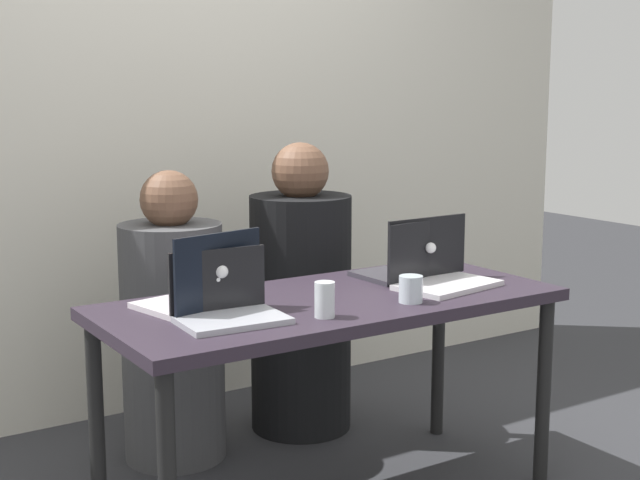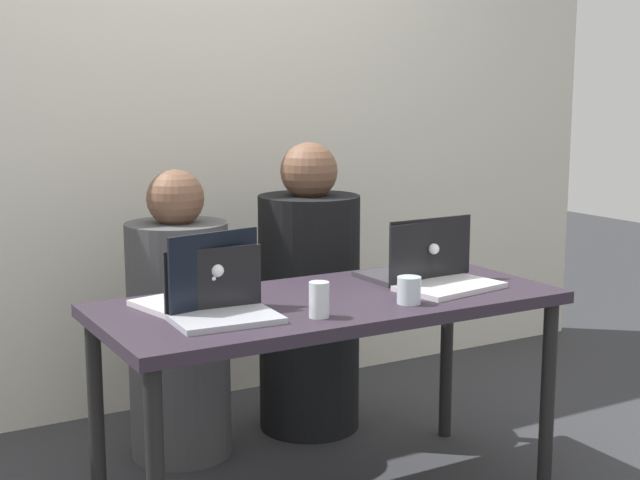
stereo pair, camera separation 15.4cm
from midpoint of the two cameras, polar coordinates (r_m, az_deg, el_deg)
back_wall at (r=3.93m, az=-7.44°, el=6.51°), size 4.50×0.10×2.34m
desk at (r=2.92m, az=2.17°, el=-5.07°), size 1.51×0.66×0.71m
person_on_left at (r=3.39m, az=-7.73°, el=-5.77°), size 0.42×0.42×1.09m
person_on_right at (r=3.62m, az=0.52°, el=-4.08°), size 0.47×0.47×1.17m
laptop_front_right at (r=3.07m, az=9.20°, el=-2.15°), size 0.38×0.28×0.22m
laptop_back_left at (r=2.77m, az=-6.15°, el=-3.26°), size 0.36×0.32×0.25m
laptop_back_right at (r=3.20m, az=7.58°, el=-1.61°), size 0.36×0.27×0.23m
laptop_front_left at (r=2.63m, az=-4.65°, el=-4.14°), size 0.32×0.24×0.20m
water_glass_right at (r=2.83m, az=7.27°, el=-3.33°), size 0.08×0.08×0.09m
water_glass_left at (r=2.64m, az=1.61°, el=-4.00°), size 0.06×0.06×0.11m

